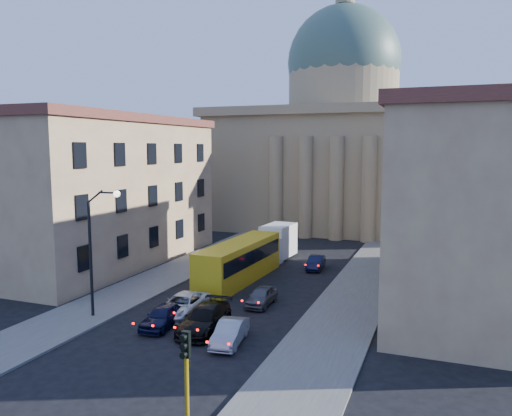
{
  "coord_description": "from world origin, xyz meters",
  "views": [
    {
      "loc": [
        14.75,
        -18.91,
        11.59
      ],
      "look_at": [
        1.33,
        16.29,
        7.01
      ],
      "focal_mm": 35.0,
      "sensor_mm": 36.0,
      "label": 1
    }
  ],
  "objects_px": {
    "traffic_light": "(187,372)",
    "box_truck": "(275,244)",
    "street_lamp": "(96,242)",
    "city_bus": "(240,260)",
    "car_right_near": "(230,332)",
    "car_left_near": "(163,316)"
  },
  "relations": [
    {
      "from": "traffic_light",
      "to": "box_truck",
      "type": "bearing_deg",
      "value": 102.24
    },
    {
      "from": "street_lamp",
      "to": "city_bus",
      "type": "bearing_deg",
      "value": 67.19
    },
    {
      "from": "street_lamp",
      "to": "car_right_near",
      "type": "relative_size",
      "value": 2.15
    },
    {
      "from": "car_left_near",
      "to": "car_right_near",
      "type": "height_order",
      "value": "car_left_near"
    },
    {
      "from": "traffic_light",
      "to": "car_right_near",
      "type": "height_order",
      "value": "traffic_light"
    },
    {
      "from": "street_lamp",
      "to": "box_truck",
      "type": "bearing_deg",
      "value": 75.46
    },
    {
      "from": "car_right_near",
      "to": "city_bus",
      "type": "distance_m",
      "value": 14.16
    },
    {
      "from": "car_left_near",
      "to": "city_bus",
      "type": "bearing_deg",
      "value": 85.09
    },
    {
      "from": "city_bus",
      "to": "box_truck",
      "type": "height_order",
      "value": "box_truck"
    },
    {
      "from": "street_lamp",
      "to": "car_left_near",
      "type": "relative_size",
      "value": 2.09
    },
    {
      "from": "car_left_near",
      "to": "traffic_light",
      "type": "bearing_deg",
      "value": -57.74
    },
    {
      "from": "box_truck",
      "to": "street_lamp",
      "type": "bearing_deg",
      "value": -100.68
    },
    {
      "from": "city_bus",
      "to": "street_lamp",
      "type": "bearing_deg",
      "value": -110.3
    },
    {
      "from": "car_right_near",
      "to": "street_lamp",
      "type": "bearing_deg",
      "value": 167.42
    },
    {
      "from": "car_right_near",
      "to": "traffic_light",
      "type": "bearing_deg",
      "value": -84.57
    },
    {
      "from": "traffic_light",
      "to": "city_bus",
      "type": "relative_size",
      "value": 0.35
    },
    {
      "from": "street_lamp",
      "to": "box_truck",
      "type": "relative_size",
      "value": 1.33
    },
    {
      "from": "street_lamp",
      "to": "car_right_near",
      "type": "height_order",
      "value": "street_lamp"
    },
    {
      "from": "box_truck",
      "to": "city_bus",
      "type": "bearing_deg",
      "value": -88.05
    },
    {
      "from": "street_lamp",
      "to": "car_left_near",
      "type": "distance_m",
      "value": 6.72
    },
    {
      "from": "street_lamp",
      "to": "car_right_near",
      "type": "distance_m",
      "value": 11.16
    },
    {
      "from": "car_left_near",
      "to": "street_lamp",
      "type": "bearing_deg",
      "value": 178.18
    }
  ]
}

